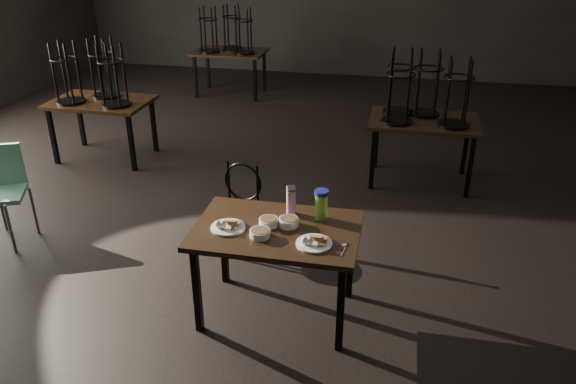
% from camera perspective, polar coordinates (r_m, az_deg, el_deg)
% --- Properties ---
extents(main_table, '(1.20, 0.80, 0.75)m').
position_cam_1_polar(main_table, '(4.10, -1.15, -4.65)').
color(main_table, black).
rests_on(main_table, ground).
extents(plate_left, '(0.25, 0.25, 0.08)m').
position_cam_1_polar(plate_left, '(4.07, -6.17, -3.42)').
color(plate_left, white).
rests_on(plate_left, main_table).
extents(plate_right, '(0.25, 0.25, 0.08)m').
position_cam_1_polar(plate_right, '(3.85, 2.63, -5.08)').
color(plate_right, white).
rests_on(plate_right, main_table).
extents(bowl_near, '(0.14, 0.14, 0.06)m').
position_cam_1_polar(bowl_near, '(4.08, -1.98, -3.04)').
color(bowl_near, white).
rests_on(bowl_near, main_table).
extents(bowl_far, '(0.15, 0.15, 0.06)m').
position_cam_1_polar(bowl_far, '(4.08, 0.06, -3.03)').
color(bowl_far, white).
rests_on(bowl_far, main_table).
extents(bowl_big, '(0.15, 0.15, 0.05)m').
position_cam_1_polar(bowl_big, '(3.95, -2.87, -4.19)').
color(bowl_big, white).
rests_on(bowl_big, main_table).
extents(juice_carton, '(0.08, 0.08, 0.24)m').
position_cam_1_polar(juice_carton, '(4.19, 0.31, -0.90)').
color(juice_carton, '#911A6D').
rests_on(juice_carton, main_table).
extents(water_bottle, '(0.12, 0.12, 0.23)m').
position_cam_1_polar(water_bottle, '(4.13, 3.39, -1.27)').
color(water_bottle, '#87D93F').
rests_on(water_bottle, main_table).
extents(spoon, '(0.04, 0.18, 0.01)m').
position_cam_1_polar(spoon, '(3.87, 5.79, -5.40)').
color(spoon, silver).
rests_on(spoon, main_table).
extents(bentwood_chair, '(0.41, 0.40, 0.82)m').
position_cam_1_polar(bentwood_chair, '(5.05, -5.08, -0.89)').
color(bentwood_chair, black).
rests_on(bentwood_chair, ground).
extents(school_chair, '(0.56, 0.56, 0.91)m').
position_cam_1_polar(school_chair, '(5.82, -27.19, 0.60)').
color(school_chair, '#7CC2A3').
rests_on(school_chair, ground).
extents(bg_table_left, '(1.20, 0.80, 1.48)m').
position_cam_1_polar(bg_table_left, '(7.34, -18.63, 8.98)').
color(bg_table_left, black).
rests_on(bg_table_left, ground).
extents(bg_table_right, '(1.20, 0.80, 1.48)m').
position_cam_1_polar(bg_table_right, '(6.46, 13.45, 7.62)').
color(bg_table_right, black).
rests_on(bg_table_right, ground).
extents(bg_table_far, '(1.20, 0.80, 1.48)m').
position_cam_1_polar(bg_table_far, '(9.81, -5.99, 14.22)').
color(bg_table_far, black).
rests_on(bg_table_far, ground).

